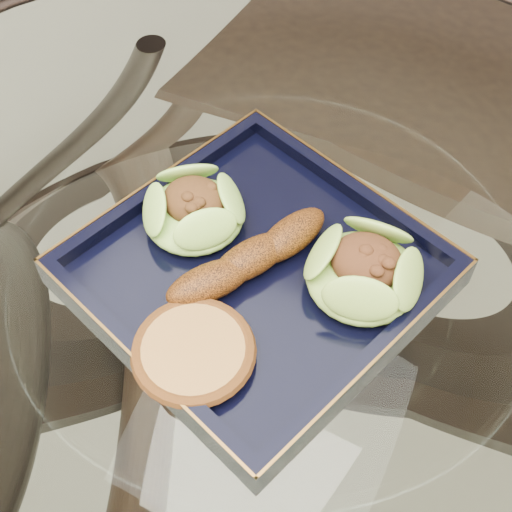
% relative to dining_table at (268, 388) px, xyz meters
% --- Properties ---
extents(dining_table, '(1.13, 1.13, 0.77)m').
position_rel_dining_table_xyz_m(dining_table, '(0.00, 0.00, 0.00)').
color(dining_table, white).
rests_on(dining_table, ground).
extents(dining_chair, '(0.47, 0.47, 1.01)m').
position_rel_dining_table_xyz_m(dining_chair, '(-0.01, 0.57, -0.03)').
color(dining_chair, black).
rests_on(dining_chair, ground).
extents(navy_plate, '(0.35, 0.35, 0.02)m').
position_rel_dining_table_xyz_m(navy_plate, '(-0.02, 0.02, 0.17)').
color(navy_plate, black).
rests_on(navy_plate, dining_table).
extents(lettuce_wrap_left, '(0.11, 0.11, 0.03)m').
position_rel_dining_table_xyz_m(lettuce_wrap_left, '(-0.09, 0.04, 0.20)').
color(lettuce_wrap_left, '#689C2D').
rests_on(lettuce_wrap_left, navy_plate).
extents(lettuce_wrap_right, '(0.12, 0.12, 0.03)m').
position_rel_dining_table_xyz_m(lettuce_wrap_right, '(0.07, 0.04, 0.20)').
color(lettuce_wrap_right, olive).
rests_on(lettuce_wrap_right, navy_plate).
extents(roasted_plantain, '(0.11, 0.15, 0.03)m').
position_rel_dining_table_xyz_m(roasted_plantain, '(-0.03, 0.02, 0.20)').
color(roasted_plantain, '#612E0A').
rests_on(roasted_plantain, navy_plate).
extents(crumb_patty, '(0.09, 0.09, 0.02)m').
position_rel_dining_table_xyz_m(crumb_patty, '(-0.03, -0.08, 0.19)').
color(crumb_patty, '#A46D36').
rests_on(crumb_patty, navy_plate).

